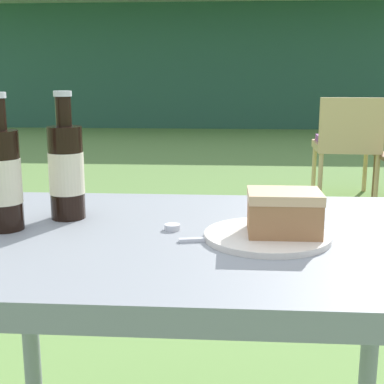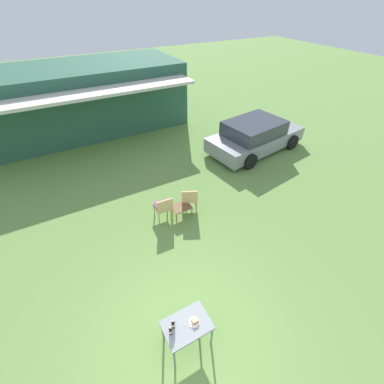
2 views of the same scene
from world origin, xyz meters
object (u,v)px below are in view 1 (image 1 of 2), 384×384
at_px(cola_bottle_near, 66,170).
at_px(cola_bottle_far, 2,178).
at_px(wicker_chair_cushioned, 347,140).
at_px(cake_on_plate, 278,221).
at_px(patio_table, 188,276).

xyz_separation_m(cola_bottle_near, cola_bottle_far, (-0.09, -0.09, 0.00)).
distance_m(wicker_chair_cushioned, cake_on_plate, 3.60).
bearing_deg(cola_bottle_near, wicker_chair_cushioned, 69.64).
xyz_separation_m(cake_on_plate, cola_bottle_far, (-0.47, 0.03, 0.06)).
height_order(patio_table, cake_on_plate, cake_on_plate).
height_order(wicker_chair_cushioned, patio_table, wicker_chair_cushioned).
bearing_deg(cola_bottle_near, cola_bottle_far, -135.78).
relative_size(wicker_chair_cushioned, cola_bottle_near, 3.43).
height_order(cola_bottle_near, cola_bottle_far, same).
xyz_separation_m(wicker_chair_cushioned, patio_table, (-1.02, -3.46, 0.16)).
xyz_separation_m(wicker_chair_cushioned, cake_on_plate, (-0.87, -3.49, 0.27)).
xyz_separation_m(patio_table, cola_bottle_near, (-0.23, 0.08, 0.17)).
bearing_deg(wicker_chair_cushioned, cola_bottle_near, 72.07).
bearing_deg(cake_on_plate, wicker_chair_cushioned, 75.98).
height_order(wicker_chair_cushioned, cola_bottle_near, cola_bottle_near).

